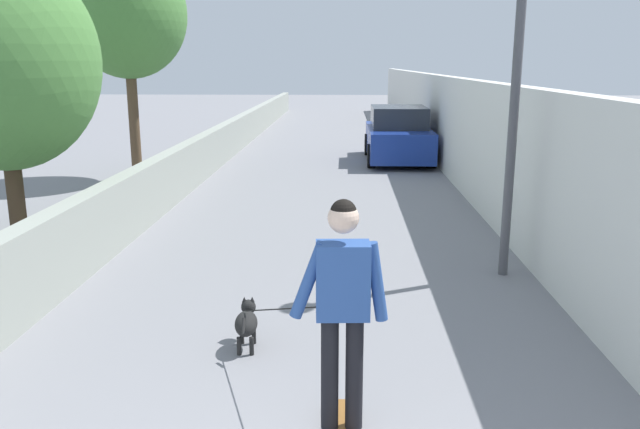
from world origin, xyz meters
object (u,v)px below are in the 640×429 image
(skateboard, at_px, (341,429))
(person_skateboarder, at_px, (343,298))
(tree_left_near, at_px, (0,62))
(dog, at_px, (247,322))
(tree_left_mid, at_px, (127,14))
(car_near, at_px, (398,136))
(lamp_post, at_px, (520,31))

(skateboard, bearing_deg, person_skateboarder, 165.96)
(tree_left_near, bearing_deg, dog, -131.65)
(skateboard, height_order, person_skateboarder, person_skateboarder)
(person_skateboarder, height_order, dog, person_skateboarder)
(tree_left_mid, distance_m, dog, 10.64)
(skateboard, xyz_separation_m, dog, (1.50, 0.93, 0.21))
(tree_left_mid, bearing_deg, car_near, -64.38)
(tree_left_near, distance_m, person_skateboarder, 7.44)
(person_skateboarder, xyz_separation_m, dog, (1.50, 0.93, -0.84))
(dog, bearing_deg, skateboard, -148.03)
(lamp_post, bearing_deg, skateboard, 151.19)
(person_skateboarder, bearing_deg, car_near, -6.30)
(tree_left_mid, xyz_separation_m, skateboard, (-10.69, -4.98, -3.74))
(person_skateboarder, relative_size, car_near, 0.45)
(tree_left_mid, height_order, skateboard, tree_left_mid)
(tree_left_near, height_order, dog, tree_left_near)
(tree_left_near, height_order, lamp_post, lamp_post)
(skateboard, height_order, dog, dog)
(lamp_post, bearing_deg, tree_left_near, 79.57)
(person_skateboarder, distance_m, dog, 1.95)
(dog, bearing_deg, person_skateboarder, -148.03)
(dog, bearing_deg, tree_left_mid, 23.75)
(tree_left_mid, bearing_deg, tree_left_near, 178.91)
(tree_left_near, bearing_deg, lamp_post, -100.43)
(tree_left_mid, bearing_deg, person_skateboarder, -155.02)
(dog, xyz_separation_m, car_near, (12.31, -2.46, 0.44))
(skateboard, distance_m, person_skateboarder, 1.04)
(lamp_post, height_order, car_near, lamp_post)
(tree_left_mid, height_order, car_near, tree_left_mid)
(tree_left_mid, relative_size, dog, 2.92)
(tree_left_mid, distance_m, skateboard, 12.37)
(tree_left_mid, xyz_separation_m, dog, (-9.19, -4.04, -3.53))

